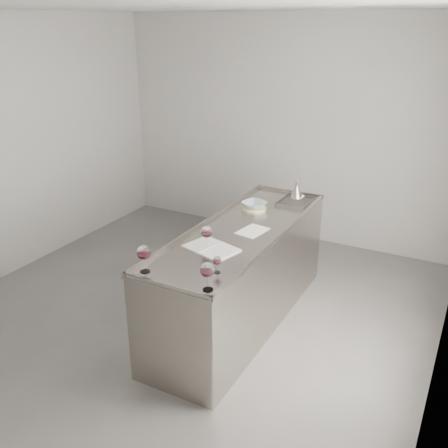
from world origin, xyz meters
The scene contains 11 objects.
room_shell centered at (0.00, 0.00, 1.40)m, with size 4.54×5.04×2.84m.
counter centered at (0.50, 0.30, 0.47)m, with size 0.77×2.42×0.97m.
wine_glass_left centered at (0.23, -0.76, 1.09)m, with size 0.11×0.11×0.21m.
wine_glass_middle centered at (0.42, -0.18, 1.08)m, with size 0.10×0.10×0.19m.
wine_glass_right centered at (0.77, -0.78, 1.09)m, with size 0.11×0.11×0.21m.
wine_glass_small centered at (0.71, -0.52, 1.03)m, with size 0.07×0.07×0.13m.
notebook centered at (0.46, -0.18, 0.95)m, with size 0.48×0.40×0.02m.
loose_paper_top centered at (0.60, 0.32, 0.94)m, with size 0.20×0.29×0.00m, color white.
trivet centered at (0.38, 0.84, 0.95)m, with size 0.24×0.24×0.02m, color #CABE83.
ceramic_bowl centered at (0.38, 0.84, 0.99)m, with size 0.23×0.23×0.06m, color #9AACB3.
wine_funnel centered at (0.62, 1.38, 1.01)m, with size 0.15×0.15×0.22m.
Camera 1 is at (2.31, -3.41, 2.67)m, focal length 40.00 mm.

